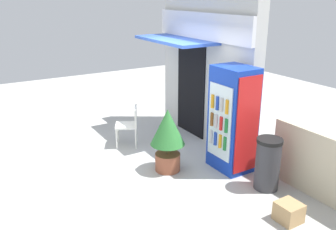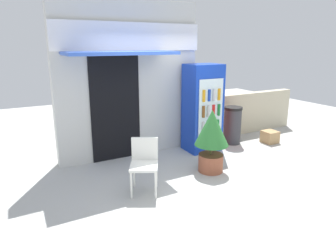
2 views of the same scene
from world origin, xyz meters
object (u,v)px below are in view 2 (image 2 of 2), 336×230
trash_bin (232,125)px  cardboard_box (270,137)px  plastic_chair (144,161)px  potted_plant_near_shop (212,135)px  drink_cooler (203,108)px

trash_bin → cardboard_box: (0.82, -0.40, -0.30)m
plastic_chair → trash_bin: 2.97m
plastic_chair → cardboard_box: plastic_chair is taller
potted_plant_near_shop → trash_bin: size_ratio=1.33×
drink_cooler → potted_plant_near_shop: 1.18m
potted_plant_near_shop → trash_bin: potted_plant_near_shop is taller
potted_plant_near_shop → trash_bin: (1.38, 1.05, -0.25)m
drink_cooler → cardboard_box: drink_cooler is taller
trash_bin → cardboard_box: bearing=-26.0°
drink_cooler → cardboard_box: 1.91m
potted_plant_near_shop → trash_bin: 1.76m
cardboard_box → potted_plant_near_shop: bearing=-163.6°
potted_plant_near_shop → drink_cooler: bearing=63.3°
trash_bin → cardboard_box: size_ratio=2.69×
plastic_chair → potted_plant_near_shop: 1.37m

